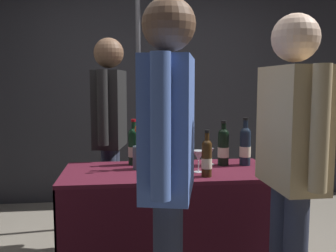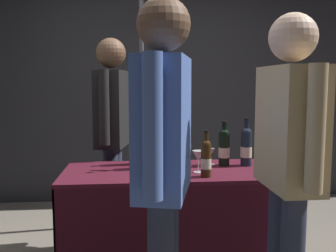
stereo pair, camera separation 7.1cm
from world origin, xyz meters
name	(u,v)px [view 2 (the right image)]	position (x,y,z in m)	size (l,w,h in m)	color
back_partition	(154,92)	(0.00, 1.97, 1.28)	(6.56, 0.12, 2.56)	#2D2D33
tasting_table	(168,207)	(0.00, 0.00, 0.53)	(1.41, 0.64, 0.80)	#4C1423
featured_wine_bottle	(186,143)	(0.15, 0.21, 0.95)	(0.07, 0.07, 0.35)	black
display_bottle_0	(206,157)	(0.22, -0.20, 0.92)	(0.07, 0.07, 0.30)	#38230F
display_bottle_1	(246,146)	(0.57, 0.09, 0.94)	(0.08, 0.08, 0.34)	#192333
display_bottle_2	(135,145)	(-0.22, 0.20, 0.93)	(0.08, 0.08, 0.33)	black
display_bottle_3	(224,146)	(0.41, 0.11, 0.93)	(0.08, 0.08, 0.32)	black
wine_glass_near_vendor	(198,156)	(0.19, -0.08, 0.90)	(0.08, 0.08, 0.15)	silver
wine_glass_mid	(160,164)	(-0.07, -0.18, 0.88)	(0.07, 0.07, 0.12)	silver
wine_glass_near_taster	(210,154)	(0.32, 0.14, 0.88)	(0.07, 0.07, 0.12)	silver
flower_vase	(139,150)	(-0.19, 0.05, 0.93)	(0.09, 0.10, 0.40)	slate
vendor_presenter	(112,125)	(-0.41, 0.58, 1.04)	(0.28, 0.54, 1.74)	#2D3347
taster_foreground_right	(164,151)	(-0.09, -0.80, 1.07)	(0.31, 0.61, 1.76)	#2D3347
taster_foreground_left	(289,151)	(0.55, -0.69, 1.04)	(0.24, 0.61, 1.72)	#2D3347
booth_signpost	(142,81)	(-0.15, 1.15, 1.40)	(0.48, 0.04, 2.36)	#47474C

